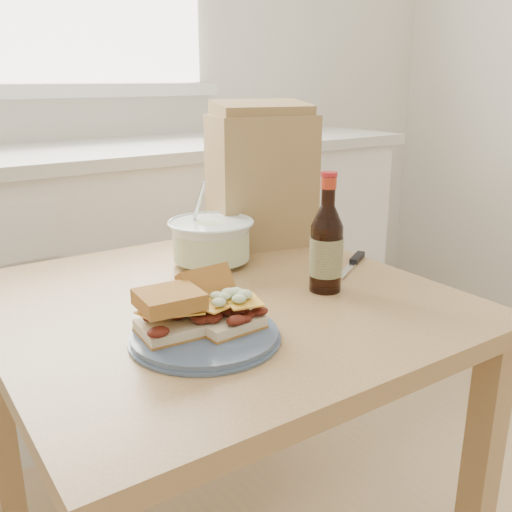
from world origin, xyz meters
TOP-DOWN VIEW (x-y plane):
  - wall_back at (0.00, 2.00)m, footprint 4.00×0.02m
  - cabinet_run at (-0.00, 1.70)m, footprint 2.50×0.64m
  - dining_table at (-0.12, 0.70)m, footprint 0.91×0.91m
  - plate at (-0.25, 0.54)m, footprint 0.25×0.25m
  - sandwich_left at (-0.30, 0.57)m, footprint 0.11×0.10m
  - sandwich_right at (-0.20, 0.55)m, footprint 0.11×0.15m
  - coleslaw_bowl at (-0.02, 0.89)m, footprint 0.21×0.21m
  - beer_bottle at (0.09, 0.60)m, footprint 0.07×0.07m
  - knife at (0.27, 0.69)m, footprint 0.18×0.11m
  - paper_bag at (0.19, 0.97)m, footprint 0.29×0.23m

SIDE VIEW (x-z plane):
  - cabinet_run at x=0.00m, z-range 0.00..0.94m
  - dining_table at x=-0.12m, z-range 0.26..1.00m
  - knife at x=0.27m, z-range 0.74..0.75m
  - plate at x=-0.25m, z-range 0.74..0.75m
  - sandwich_right at x=-0.20m, z-range 0.74..0.83m
  - coleslaw_bowl at x=-0.02m, z-range 0.69..0.89m
  - sandwich_left at x=-0.30m, z-range 0.75..0.83m
  - beer_bottle at x=0.09m, z-range 0.71..0.96m
  - paper_bag at x=0.19m, z-range 0.74..1.08m
  - wall_back at x=0.00m, z-range 0.00..2.70m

